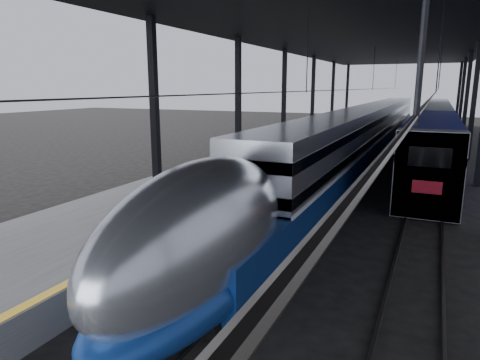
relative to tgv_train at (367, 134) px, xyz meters
The scene contains 8 objects.
ground 23.60m from the tgv_train, 94.88° to the right, with size 160.00×160.00×0.00m, color black.
platform 6.64m from the tgv_train, 147.98° to the right, with size 6.00×80.00×1.00m, color #4C4C4F.
yellow_strip 4.47m from the tgv_train, 128.13° to the right, with size 0.30×80.00×0.01m, color gold.
rails 4.63m from the tgv_train, 53.99° to the right, with size 6.52×80.00×0.16m.
canopy 7.98m from the tgv_train, 91.66° to the right, with size 18.00×75.00×9.47m.
tgv_train is the anchor object (origin of this frame).
second_train 11.38m from the tgv_train, 63.94° to the left, with size 2.82×56.05×3.88m.
child 26.59m from the tgv_train, 97.32° to the right, with size 0.30×0.20×0.82m, color #4C2619.
Camera 1 is at (7.12, -12.92, 5.69)m, focal length 32.00 mm.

